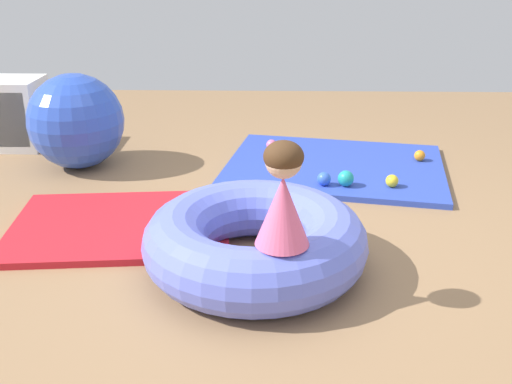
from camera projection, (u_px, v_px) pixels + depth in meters
The scene contains 12 objects.
ground_plane at pixel (272, 259), 3.09m from camera, with size 8.00×8.00×0.00m, color #93704C.
gym_mat_far_left at pixel (335, 166), 4.35m from camera, with size 1.57×1.22×0.04m, color #2D47B7.
gym_mat_near_left at pixel (121, 225), 3.42m from camera, with size 1.25×0.91×0.04m, color red.
inflatable_cushion at pixel (255, 241), 2.93m from camera, with size 1.13×1.13×0.32m, color #6070E5.
child_in_pink at pixel (283, 196), 2.47m from camera, with size 0.31×0.31×0.47m.
play_ball_orange at pixel (420, 156), 4.39m from camera, with size 0.08×0.08×0.08m, color orange.
play_ball_blue at pixel (324, 179), 3.93m from camera, with size 0.09×0.09×0.09m, color blue.
play_ball_teal at pixel (346, 178), 3.91m from camera, with size 0.11×0.11×0.11m, color teal.
play_ball_yellow at pixel (392, 181), 3.90m from camera, with size 0.09×0.09×0.09m, color yellow.
play_ball_pink at pixel (272, 145), 4.63m from camera, with size 0.08×0.08×0.08m, color pink.
exercise_ball_large at pixel (76, 121), 4.28m from camera, with size 0.70×0.70×0.70m, color blue.
storage_cube at pixel (15, 114), 4.74m from camera, with size 0.44×0.44×0.56m.
Camera 1 is at (-0.02, -2.72, 1.51)m, focal length 41.02 mm.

